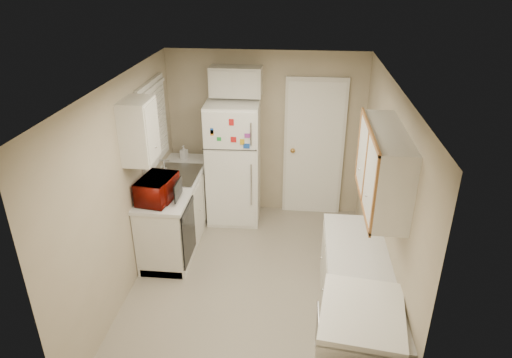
# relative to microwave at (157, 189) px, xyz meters

# --- Properties ---
(floor) EXTENTS (3.80, 3.80, 0.00)m
(floor) POSITION_rel_microwave_xyz_m (1.15, -0.33, -1.05)
(floor) COLOR #B6AD9B
(floor) RESTS_ON ground
(ceiling) EXTENTS (3.80, 3.80, 0.00)m
(ceiling) POSITION_rel_microwave_xyz_m (1.15, -0.33, 1.35)
(ceiling) COLOR white
(ceiling) RESTS_ON floor
(wall_left) EXTENTS (3.80, 3.80, 0.00)m
(wall_left) POSITION_rel_microwave_xyz_m (-0.25, -0.33, 0.15)
(wall_left) COLOR #B6A88E
(wall_left) RESTS_ON floor
(wall_right) EXTENTS (3.80, 3.80, 0.00)m
(wall_right) POSITION_rel_microwave_xyz_m (2.55, -0.33, 0.15)
(wall_right) COLOR #B6A88E
(wall_right) RESTS_ON floor
(wall_back) EXTENTS (2.80, 2.80, 0.00)m
(wall_back) POSITION_rel_microwave_xyz_m (1.15, 1.57, 0.15)
(wall_back) COLOR #B6A88E
(wall_back) RESTS_ON floor
(wall_front) EXTENTS (2.80, 2.80, 0.00)m
(wall_front) POSITION_rel_microwave_xyz_m (1.15, -2.23, 0.15)
(wall_front) COLOR #B6A88E
(wall_front) RESTS_ON floor
(left_counter) EXTENTS (0.60, 1.80, 0.90)m
(left_counter) POSITION_rel_microwave_xyz_m (0.05, 0.57, -0.60)
(left_counter) COLOR silver
(left_counter) RESTS_ON floor
(dishwasher) EXTENTS (0.03, 0.58, 0.72)m
(dishwasher) POSITION_rel_microwave_xyz_m (0.34, -0.03, -0.56)
(dishwasher) COLOR black
(dishwasher) RESTS_ON floor
(sink) EXTENTS (0.54, 0.74, 0.16)m
(sink) POSITION_rel_microwave_xyz_m (0.05, 0.72, -0.19)
(sink) COLOR gray
(sink) RESTS_ON left_counter
(microwave) EXTENTS (0.56, 0.36, 0.35)m
(microwave) POSITION_rel_microwave_xyz_m (0.00, 0.00, 0.00)
(microwave) COLOR maroon
(microwave) RESTS_ON left_counter
(soap_bottle) EXTENTS (0.11, 0.11, 0.20)m
(soap_bottle) POSITION_rel_microwave_xyz_m (0.00, 1.28, -0.05)
(soap_bottle) COLOR silver
(soap_bottle) RESTS_ON left_counter
(window_blinds) EXTENTS (0.10, 0.98, 1.08)m
(window_blinds) POSITION_rel_microwave_xyz_m (-0.21, 0.72, 0.55)
(window_blinds) COLOR silver
(window_blinds) RESTS_ON wall_left
(upper_cabinet_left) EXTENTS (0.30, 0.45, 0.70)m
(upper_cabinet_left) POSITION_rel_microwave_xyz_m (-0.10, -0.11, 0.75)
(upper_cabinet_left) COLOR silver
(upper_cabinet_left) RESTS_ON wall_left
(refrigerator) EXTENTS (0.75, 0.73, 1.76)m
(refrigerator) POSITION_rel_microwave_xyz_m (0.72, 1.25, -0.17)
(refrigerator) COLOR white
(refrigerator) RESTS_ON floor
(cabinet_over_fridge) EXTENTS (0.70, 0.30, 0.40)m
(cabinet_over_fridge) POSITION_rel_microwave_xyz_m (0.75, 1.42, 0.95)
(cabinet_over_fridge) COLOR silver
(cabinet_over_fridge) RESTS_ON wall_back
(interior_door) EXTENTS (0.86, 0.06, 2.08)m
(interior_door) POSITION_rel_microwave_xyz_m (1.85, 1.53, -0.03)
(interior_door) COLOR white
(interior_door) RESTS_ON floor
(right_counter) EXTENTS (0.60, 2.00, 0.90)m
(right_counter) POSITION_rel_microwave_xyz_m (2.25, -1.13, -0.60)
(right_counter) COLOR silver
(right_counter) RESTS_ON floor
(stove) EXTENTS (0.75, 0.88, 0.98)m
(stove) POSITION_rel_microwave_xyz_m (2.20, -1.76, -0.56)
(stove) COLOR white
(stove) RESTS_ON floor
(upper_cabinet_right) EXTENTS (0.30, 1.20, 0.70)m
(upper_cabinet_right) POSITION_rel_microwave_xyz_m (2.40, -0.83, 0.75)
(upper_cabinet_right) COLOR silver
(upper_cabinet_right) RESTS_ON wall_right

